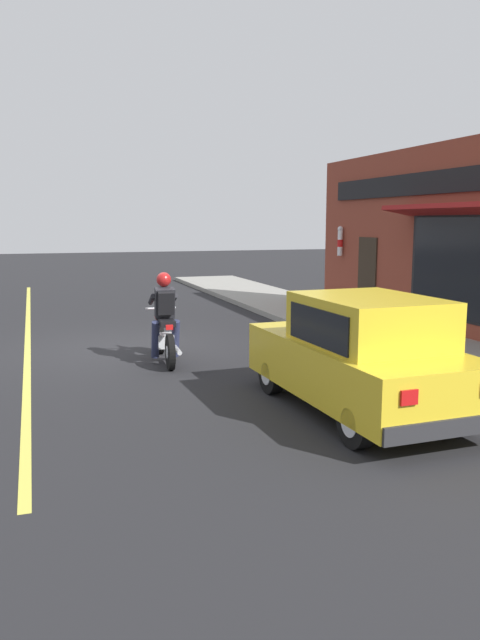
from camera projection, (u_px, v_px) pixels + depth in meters
The scene contains 6 objects.
ground_plane at pixel (123, 349), 12.42m from camera, with size 80.00×80.00×0.00m, color black.
sidewalk_curb at pixel (310, 312), 16.94m from camera, with size 2.60×22.00×0.14m, color gray.
lane_stripe at pixel (28, 329), 14.67m from camera, with size 0.12×19.80×0.01m, color #D1C64C.
storefront_building at pixel (453, 240), 13.42m from camera, with size 1.25×11.33×4.20m.
motorcycle_with_rider at pixel (165, 325), 11.19m from camera, with size 0.58×2.02×1.62m.
car_hatchback at pixel (360, 356), 8.16m from camera, with size 1.75×3.83×1.57m.
Camera 1 is at (-1.63, -12.30, 2.51)m, focal length 35.00 mm.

